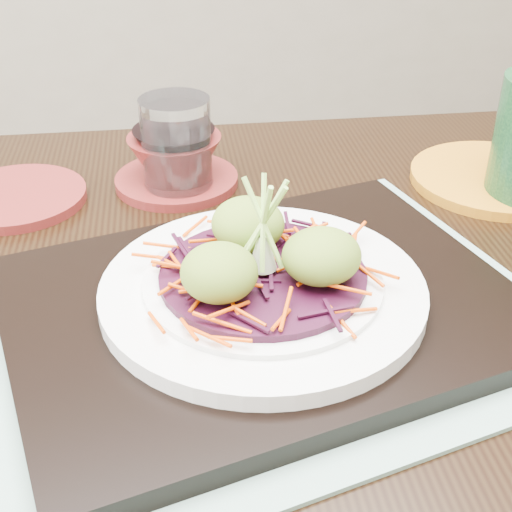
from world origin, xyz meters
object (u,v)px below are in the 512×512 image
object	(u,v)px
white_plate	(263,289)
yellow_plate	(495,178)
dining_table	(263,393)
water_glass	(177,147)
terracotta_side_plate	(16,197)
terracotta_bowl_set	(176,163)
serving_tray	(263,307)

from	to	relation	value
white_plate	yellow_plate	distance (m)	0.39
dining_table	water_glass	size ratio (longest dim) A/B	12.75
terracotta_side_plate	yellow_plate	size ratio (longest dim) A/B	0.79
white_plate	water_glass	world-z (taller)	water_glass
water_glass	terracotta_bowl_set	size ratio (longest dim) A/B	0.73
terracotta_side_plate	white_plate	bearing A→B (deg)	-55.04
dining_table	serving_tray	distance (m)	0.12
dining_table	terracotta_side_plate	distance (m)	0.36
serving_tray	dining_table	bearing A→B (deg)	63.74
dining_table	water_glass	bearing A→B (deg)	105.79
terracotta_side_plate	water_glass	size ratio (longest dim) A/B	1.40
white_plate	serving_tray	bearing A→B (deg)	0.00
serving_tray	white_plate	world-z (taller)	white_plate
serving_tray	white_plate	xyz separation A→B (m)	(-0.00, 0.00, 0.02)
terracotta_side_plate	water_glass	xyz separation A→B (m)	(0.18, -0.03, 0.05)
terracotta_bowl_set	white_plate	bearing A→B (deg)	-85.86
white_plate	yellow_plate	xyz separation A→B (m)	(0.34, 0.18, -0.03)
terracotta_bowl_set	dining_table	bearing A→B (deg)	-83.77
serving_tray	terracotta_bowl_set	xyz separation A→B (m)	(-0.02, 0.28, 0.01)
dining_table	yellow_plate	bearing A→B (deg)	33.98
serving_tray	terracotta_bowl_set	world-z (taller)	terracotta_bowl_set
terracotta_side_plate	terracotta_bowl_set	bearing A→B (deg)	-2.51
dining_table	white_plate	size ratio (longest dim) A/B	5.18
serving_tray	water_glass	world-z (taller)	water_glass
serving_tray	terracotta_side_plate	bearing A→B (deg)	117.81
serving_tray	yellow_plate	xyz separation A→B (m)	(0.34, 0.18, -0.01)
dining_table	water_glass	distance (m)	0.29
serving_tray	white_plate	distance (m)	0.02
white_plate	terracotta_side_plate	distance (m)	0.35
dining_table	white_plate	world-z (taller)	white_plate
serving_tray	terracotta_side_plate	size ratio (longest dim) A/B	2.71
water_glass	terracotta_bowl_set	bearing A→B (deg)	87.70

